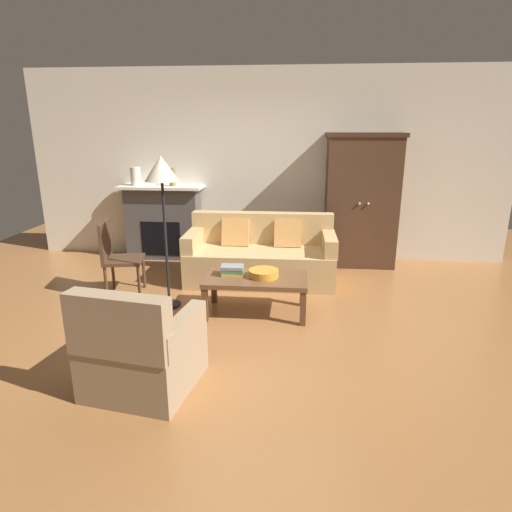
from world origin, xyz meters
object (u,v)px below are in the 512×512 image
fireplace (163,221)px  coffee_table (256,282)px  armchair_near_left (141,352)px  dog (103,311)px  fruit_bowl (264,273)px  couch (261,257)px  mantel_vase_cream (136,176)px  floor_lamp (162,178)px  book_stack (233,270)px  side_chair_wooden (116,254)px  mantel_vase_bronze (172,177)px  armoire (361,201)px

fireplace → coffee_table: (1.62, -2.01, -0.20)m
armchair_near_left → dog: 1.12m
fireplace → fruit_bowl: (1.70, -2.00, -0.11)m
couch → armchair_near_left: armchair_near_left is taller
coffee_table → dog: bearing=-156.0°
fruit_bowl → mantel_vase_cream: size_ratio=1.19×
armchair_near_left → fruit_bowl: bearing=61.4°
mantel_vase_cream → floor_lamp: bearing=-62.2°
book_stack → side_chair_wooden: size_ratio=0.28×
book_stack → armchair_near_left: (-0.49, -1.55, -0.16)m
couch → armchair_near_left: (-0.71, -2.59, -0.00)m
coffee_table → book_stack: 0.28m
couch → floor_lamp: bearing=-135.0°
armchair_near_left → coffee_table: bearing=63.7°
mantel_vase_cream → armchair_near_left: (1.25, -3.50, -0.94)m
coffee_table → fruit_bowl: 0.13m
book_stack → armchair_near_left: bearing=-107.5°
mantel_vase_bronze → floor_lamp: 1.93m
coffee_table → book_stack: size_ratio=4.35×
mantel_vase_cream → dog: 2.87m
book_stack → armchair_near_left: size_ratio=0.29×
armchair_near_left → side_chair_wooden: bearing=116.8°
book_stack → floor_lamp: 1.23m
mantel_vase_cream → floor_lamp: floor_lamp is taller
floor_lamp → dog: floor_lamp is taller
armoire → side_chair_wooden: bearing=-153.7°
couch → book_stack: size_ratio=7.61×
fireplace → coffee_table: size_ratio=1.15×
coffee_table → floor_lamp: (-1.01, 0.11, 1.09)m
fruit_bowl → armchair_near_left: 1.74m
side_chair_wooden → armchair_near_left: bearing=-63.2°
armoire → side_chair_wooden: 3.44m
floor_lamp → dog: (-0.43, -0.75, -1.21)m
fireplace → fruit_bowl: 2.62m
coffee_table → mantel_vase_bronze: mantel_vase_bronze is taller
mantel_vase_bronze → dog: mantel_vase_bronze is taller
coffee_table → side_chair_wooden: bearing=166.3°
coffee_table → floor_lamp: size_ratio=0.65×
couch → floor_lamp: (-0.97, -0.97, 1.14)m
fruit_bowl → side_chair_wooden: 1.85m
couch → book_stack: (-0.22, -1.04, 0.16)m
fireplace → book_stack: bearing=-55.4°
armchair_near_left → side_chair_wooden: size_ratio=0.98×
fireplace → mantel_vase_cream: (-0.38, -0.02, 0.69)m
mantel_vase_bronze → side_chair_wooden: bearing=-100.4°
mantel_vase_cream → floor_lamp: 2.13m
couch → armchair_near_left: size_ratio=2.17×
mantel_vase_cream → dog: bearing=-78.0°
coffee_table → dog: size_ratio=2.10×
floor_lamp → armoire: bearing=37.8°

